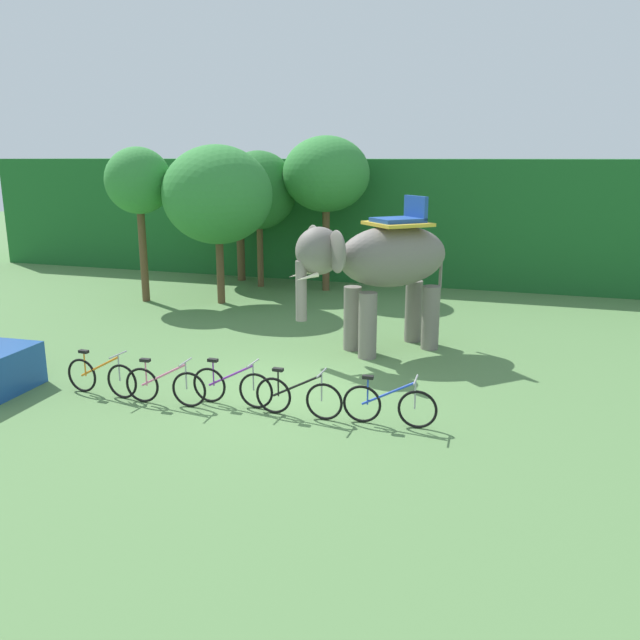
{
  "coord_description": "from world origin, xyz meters",
  "views": [
    {
      "loc": [
        4.48,
        -11.85,
        4.69
      ],
      "look_at": [
        0.38,
        1.0,
        1.3
      ],
      "focal_mm": 36.48,
      "sensor_mm": 36.0,
      "label": 1
    }
  ],
  "objects_px": {
    "bike_orange": "(101,377)",
    "elephant": "(381,263)",
    "bike_pink": "(165,386)",
    "bike_black": "(298,397)",
    "tree_far_left": "(259,191)",
    "bike_blue": "(389,405)",
    "bike_purple": "(232,386)",
    "tree_left": "(326,175)",
    "tree_center_right": "(239,196)",
    "tree_center_left": "(139,182)",
    "tree_far_right": "(218,195)"
  },
  "relations": [
    {
      "from": "elephant",
      "to": "tree_left",
      "type": "bearing_deg",
      "value": 117.19
    },
    {
      "from": "tree_left",
      "to": "bike_purple",
      "type": "height_order",
      "value": "tree_left"
    },
    {
      "from": "tree_center_right",
      "to": "elephant",
      "type": "bearing_deg",
      "value": -46.77
    },
    {
      "from": "elephant",
      "to": "bike_orange",
      "type": "relative_size",
      "value": 2.21
    },
    {
      "from": "bike_orange",
      "to": "bike_purple",
      "type": "distance_m",
      "value": 2.77
    },
    {
      "from": "bike_pink",
      "to": "bike_purple",
      "type": "height_order",
      "value": "same"
    },
    {
      "from": "tree_left",
      "to": "bike_blue",
      "type": "xyz_separation_m",
      "value": [
        4.69,
        -11.32,
        -3.7
      ]
    },
    {
      "from": "tree_left",
      "to": "bike_blue",
      "type": "height_order",
      "value": "tree_left"
    },
    {
      "from": "bike_orange",
      "to": "bike_blue",
      "type": "bearing_deg",
      "value": 2.54
    },
    {
      "from": "elephant",
      "to": "bike_blue",
      "type": "bearing_deg",
      "value": -75.23
    },
    {
      "from": "bike_orange",
      "to": "bike_blue",
      "type": "height_order",
      "value": "same"
    },
    {
      "from": "tree_center_right",
      "to": "bike_orange",
      "type": "distance_m",
      "value": 13.03
    },
    {
      "from": "bike_orange",
      "to": "tree_center_left",
      "type": "bearing_deg",
      "value": 116.78
    },
    {
      "from": "bike_pink",
      "to": "bike_black",
      "type": "bearing_deg",
      "value": 4.67
    },
    {
      "from": "tree_far_right",
      "to": "bike_black",
      "type": "distance_m",
      "value": 10.57
    },
    {
      "from": "tree_center_left",
      "to": "tree_far_right",
      "type": "height_order",
      "value": "tree_far_right"
    },
    {
      "from": "tree_left",
      "to": "elephant",
      "type": "bearing_deg",
      "value": -62.81
    },
    {
      "from": "tree_far_left",
      "to": "bike_purple",
      "type": "distance_m",
      "value": 12.36
    },
    {
      "from": "tree_far_right",
      "to": "bike_pink",
      "type": "distance_m",
      "value": 9.61
    },
    {
      "from": "tree_far_right",
      "to": "tree_center_right",
      "type": "bearing_deg",
      "value": 105.07
    },
    {
      "from": "elephant",
      "to": "bike_orange",
      "type": "bearing_deg",
      "value": -134.38
    },
    {
      "from": "bike_orange",
      "to": "bike_purple",
      "type": "relative_size",
      "value": 1.0
    },
    {
      "from": "tree_far_left",
      "to": "bike_purple",
      "type": "height_order",
      "value": "tree_far_left"
    },
    {
      "from": "bike_purple",
      "to": "tree_center_left",
      "type": "bearing_deg",
      "value": 131.35
    },
    {
      "from": "tree_far_left",
      "to": "bike_blue",
      "type": "distance_m",
      "value": 13.74
    },
    {
      "from": "tree_center_right",
      "to": "tree_far_right",
      "type": "distance_m",
      "value": 4.1
    },
    {
      "from": "bike_orange",
      "to": "elephant",
      "type": "bearing_deg",
      "value": 45.62
    },
    {
      "from": "tree_far_left",
      "to": "bike_purple",
      "type": "xyz_separation_m",
      "value": [
        4.11,
        -11.23,
        -3.13
      ]
    },
    {
      "from": "elephant",
      "to": "bike_black",
      "type": "xyz_separation_m",
      "value": [
        -0.5,
        -4.62,
        -1.82
      ]
    },
    {
      "from": "tree_far_right",
      "to": "bike_black",
      "type": "bearing_deg",
      "value": -55.86
    },
    {
      "from": "tree_center_left",
      "to": "bike_black",
      "type": "height_order",
      "value": "tree_center_left"
    },
    {
      "from": "tree_far_left",
      "to": "bike_blue",
      "type": "relative_size",
      "value": 2.88
    },
    {
      "from": "tree_far_right",
      "to": "elephant",
      "type": "relative_size",
      "value": 1.34
    },
    {
      "from": "elephant",
      "to": "bike_orange",
      "type": "xyz_separation_m",
      "value": [
        -4.66,
        -4.76,
        -1.82
      ]
    },
    {
      "from": "tree_far_right",
      "to": "tree_left",
      "type": "xyz_separation_m",
      "value": [
        2.67,
        3.08,
        0.58
      ]
    },
    {
      "from": "tree_center_left",
      "to": "tree_center_right",
      "type": "xyz_separation_m",
      "value": [
        1.48,
        4.44,
        -0.67
      ]
    },
    {
      "from": "elephant",
      "to": "bike_purple",
      "type": "relative_size",
      "value": 2.21
    },
    {
      "from": "bike_orange",
      "to": "tree_left",
      "type": "bearing_deg",
      "value": 84.28
    },
    {
      "from": "elephant",
      "to": "bike_orange",
      "type": "distance_m",
      "value": 6.91
    },
    {
      "from": "tree_far_right",
      "to": "bike_purple",
      "type": "relative_size",
      "value": 2.97
    },
    {
      "from": "tree_left",
      "to": "elephant",
      "type": "xyz_separation_m",
      "value": [
        3.5,
        -6.82,
        -1.89
      ]
    },
    {
      "from": "bike_purple",
      "to": "tree_left",
      "type": "bearing_deg",
      "value": 98.03
    },
    {
      "from": "tree_center_right",
      "to": "tree_center_left",
      "type": "bearing_deg",
      "value": -108.43
    },
    {
      "from": "bike_pink",
      "to": "bike_black",
      "type": "xyz_separation_m",
      "value": [
        2.66,
        0.22,
        0.0
      ]
    },
    {
      "from": "tree_center_left",
      "to": "bike_pink",
      "type": "bearing_deg",
      "value": -55.56
    },
    {
      "from": "tree_center_right",
      "to": "tree_far_left",
      "type": "relative_size",
      "value": 0.95
    },
    {
      "from": "tree_far_left",
      "to": "bike_black",
      "type": "relative_size",
      "value": 2.88
    },
    {
      "from": "bike_pink",
      "to": "bike_orange",
      "type": "bearing_deg",
      "value": 177.22
    },
    {
      "from": "tree_center_right",
      "to": "bike_black",
      "type": "xyz_separation_m",
      "value": [
        6.73,
        -12.31,
        -2.85
      ]
    },
    {
      "from": "tree_center_left",
      "to": "bike_pink",
      "type": "relative_size",
      "value": 2.93
    }
  ]
}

